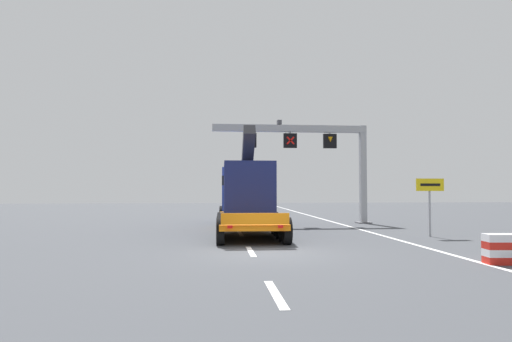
% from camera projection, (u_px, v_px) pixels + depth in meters
% --- Properties ---
extents(ground, '(112.00, 112.00, 0.00)m').
position_uv_depth(ground, '(268.00, 253.00, 15.46)').
color(ground, '#424449').
extents(lane_markings, '(0.20, 47.87, 0.01)m').
position_uv_depth(lane_markings, '(232.00, 220.00, 31.96)').
color(lane_markings, silver).
rests_on(lane_markings, ground).
extents(edge_line_right, '(0.20, 63.00, 0.01)m').
position_uv_depth(edge_line_right, '(342.00, 224.00, 27.98)').
color(edge_line_right, silver).
rests_on(edge_line_right, ground).
extents(overhead_lane_gantry, '(10.43, 0.90, 6.76)m').
position_uv_depth(overhead_lane_gantry, '(312.00, 145.00, 29.02)').
color(overhead_lane_gantry, '#9EA0A5').
rests_on(overhead_lane_gantry, ground).
extents(heavy_haul_truck_orange, '(3.21, 14.10, 5.30)m').
position_uv_depth(heavy_haul_truck_orange, '(245.00, 194.00, 25.24)').
color(heavy_haul_truck_orange, orange).
rests_on(heavy_haul_truck_orange, ground).
extents(exit_sign_yellow, '(1.36, 0.15, 2.75)m').
position_uv_depth(exit_sign_yellow, '(430.00, 193.00, 20.90)').
color(exit_sign_yellow, '#9EA0A5').
rests_on(exit_sign_yellow, ground).
extents(crash_barrier_striped, '(1.05, 0.60, 0.90)m').
position_uv_depth(crash_barrier_striped, '(502.00, 249.00, 13.23)').
color(crash_barrier_striped, red).
rests_on(crash_barrier_striped, ground).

